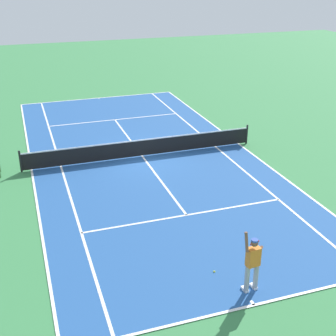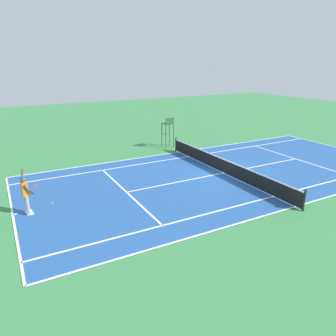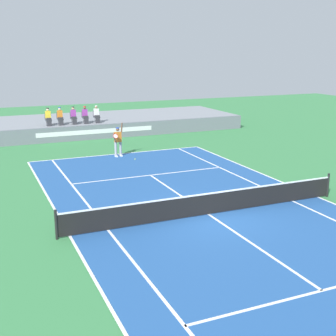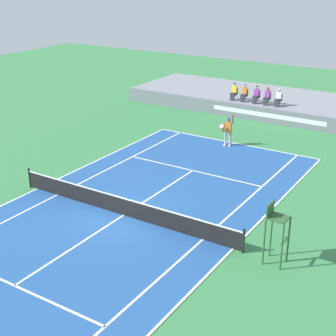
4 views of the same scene
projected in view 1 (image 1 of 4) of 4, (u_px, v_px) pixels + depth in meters
name	position (u px, v px, depth m)	size (l,w,h in m)	color
ground_plane	(142.00, 157.00, 23.52)	(80.00, 80.00, 0.00)	#387F47
court	(142.00, 156.00, 23.52)	(11.08, 23.88, 0.03)	#235193
net	(142.00, 147.00, 23.31)	(11.98, 0.10, 1.07)	black
tennis_player	(253.00, 263.00, 13.45)	(0.75, 0.69, 2.08)	#9E9EA3
tennis_ball	(214.00, 272.00, 14.63)	(0.07, 0.07, 0.07)	#D1E533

